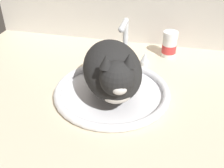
% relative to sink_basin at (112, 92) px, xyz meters
% --- Properties ---
extents(countertop, '(1.20, 0.76, 0.03)m').
position_rel_sink_basin_xyz_m(countertop, '(-0.03, 0.03, -0.03)').
color(countertop, beige).
rests_on(countertop, ground).
extents(backsplash_wall, '(1.20, 0.02, 0.37)m').
position_rel_sink_basin_xyz_m(backsplash_wall, '(-0.03, 0.42, 0.15)').
color(backsplash_wall, beige).
rests_on(backsplash_wall, ground).
extents(sink_basin, '(0.37, 0.37, 0.02)m').
position_rel_sink_basin_xyz_m(sink_basin, '(0.00, 0.00, 0.00)').
color(sink_basin, white).
rests_on(sink_basin, countertop).
extents(faucet, '(0.19, 0.11, 0.18)m').
position_rel_sink_basin_xyz_m(faucet, '(-0.00, 0.21, 0.06)').
color(faucet, silver).
rests_on(faucet, countertop).
extents(cat, '(0.27, 0.37, 0.18)m').
position_rel_sink_basin_xyz_m(cat, '(0.01, -0.02, 0.09)').
color(cat, black).
rests_on(cat, sink_basin).
extents(pill_bottle, '(0.06, 0.06, 0.11)m').
position_rel_sink_basin_xyz_m(pill_bottle, '(0.16, 0.31, 0.04)').
color(pill_bottle, white).
rests_on(pill_bottle, countertop).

